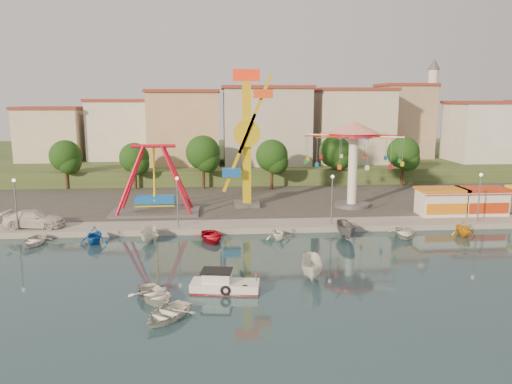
{
  "coord_description": "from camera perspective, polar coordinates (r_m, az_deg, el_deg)",
  "views": [
    {
      "loc": [
        -3.86,
        -37.31,
        13.53
      ],
      "look_at": [
        0.1,
        14.0,
        4.0
      ],
      "focal_mm": 35.0,
      "sensor_mm": 36.0,
      "label": 1
    }
  ],
  "objects": [
    {
      "name": "lamp_post_0",
      "position": [
        55.19,
        -25.74,
        -1.46
      ],
      "size": [
        0.14,
        0.14,
        5.0
      ],
      "primitive_type": "cylinder",
      "color": "#59595E",
      "rests_on": "quay_deck"
    },
    {
      "name": "hill_terrace",
      "position": [
        105.08,
        -2.29,
        3.91
      ],
      "size": [
        200.0,
        60.0,
        3.0
      ],
      "primitive_type": "cube",
      "color": "#384C26",
      "rests_on": "ground"
    },
    {
      "name": "kamikaze_tower",
      "position": [
        60.21,
        -0.88,
        5.77
      ],
      "size": [
        4.61,
        3.1,
        16.5
      ],
      "color": "#59595E",
      "rests_on": "quay_deck"
    },
    {
      "name": "moored_boat_2",
      "position": [
        49.29,
        -12.17,
        -4.84
      ],
      "size": [
        1.82,
        3.77,
        1.4
      ],
      "primitive_type": "imported",
      "rotation": [
        0.0,
        0.0,
        -0.13
      ],
      "color": "silver",
      "rests_on": "ground"
    },
    {
      "name": "lamp_post_1",
      "position": [
        51.55,
        -8.93,
        -1.31
      ],
      "size": [
        0.14,
        0.14,
        5.0
      ],
      "primitive_type": "cylinder",
      "color": "#59595E",
      "rests_on": "quay_deck"
    },
    {
      "name": "tree_4",
      "position": [
        77.17,
        9.01,
        4.57
      ],
      "size": [
        4.86,
        4.86,
        7.6
      ],
      "color": "#382314",
      "rests_on": "quay_deck"
    },
    {
      "name": "rowboat_b",
      "position": [
        32.52,
        -10.17,
        -13.49
      ],
      "size": [
        4.42,
        4.76,
        0.8
      ],
      "primitive_type": "imported",
      "rotation": [
        0.0,
        0.0,
        -0.57
      ],
      "color": "silver",
      "rests_on": "ground"
    },
    {
      "name": "tree_2",
      "position": [
        73.55,
        -6.08,
        4.49
      ],
      "size": [
        5.02,
        5.02,
        7.85
      ],
      "color": "#382314",
      "rests_on": "quay_deck"
    },
    {
      "name": "tree_1",
      "position": [
        75.01,
        -13.74,
        3.81
      ],
      "size": [
        4.35,
        4.35,
        6.8
      ],
      "color": "#382314",
      "rests_on": "quay_deck"
    },
    {
      "name": "ground",
      "position": [
        39.88,
        1.42,
        -9.35
      ],
      "size": [
        200.0,
        200.0,
        0.0
      ],
      "primitive_type": "plane",
      "color": "#142E38",
      "rests_on": "ground"
    },
    {
      "name": "rowboat_a",
      "position": [
        35.47,
        -11.49,
        -11.41
      ],
      "size": [
        4.53,
        4.99,
        0.85
      ],
      "primitive_type": "imported",
      "rotation": [
        0.0,
        0.0,
        0.5
      ],
      "color": "white",
      "rests_on": "ground"
    },
    {
      "name": "minaret",
      "position": [
        99.64,
        19.43,
        9.34
      ],
      "size": [
        2.8,
        2.8,
        18.0
      ],
      "color": "silver",
      "rests_on": "hill_terrace"
    },
    {
      "name": "moored_boat_6",
      "position": [
        52.31,
        16.55,
        -4.5
      ],
      "size": [
        3.48,
        4.32,
        0.8
      ],
      "primitive_type": "imported",
      "rotation": [
        0.0,
        0.0,
        -0.21
      ],
      "color": "silver",
      "rests_on": "ground"
    },
    {
      "name": "lamp_post_3",
      "position": [
        58.45,
        24.14,
        -0.72
      ],
      "size": [
        0.14,
        0.14,
        5.0
      ],
      "primitive_type": "cylinder",
      "color": "#59595E",
      "rests_on": "quay_deck"
    },
    {
      "name": "building_3",
      "position": [
        86.84,
        1.86,
        6.57
      ],
      "size": [
        12.59,
        10.5,
        9.2
      ],
      "primitive_type": "cube",
      "color": "beige",
      "rests_on": "hill_terrace"
    },
    {
      "name": "tree_3",
      "position": [
        72.55,
        1.83,
        4.17
      ],
      "size": [
        4.68,
        4.68,
        7.32
      ],
      "color": "#382314",
      "rests_on": "quay_deck"
    },
    {
      "name": "pirate_ship_ride",
      "position": [
        58.13,
        -11.53,
        1.23
      ],
      "size": [
        10.0,
        5.0,
        8.0
      ],
      "color": "#59595E",
      "rests_on": "quay_deck"
    },
    {
      "name": "wave_swinger",
      "position": [
        61.4,
        11.09,
        5.31
      ],
      "size": [
        11.6,
        11.6,
        10.4
      ],
      "color": "#59595E",
      "rests_on": "quay_deck"
    },
    {
      "name": "building_0",
      "position": [
        88.56,
        -24.05,
        6.61
      ],
      "size": [
        9.26,
        9.53,
        11.87
      ],
      "primitive_type": "cube",
      "color": "beige",
      "rests_on": "hill_terrace"
    },
    {
      "name": "quay_deck",
      "position": [
        100.27,
        -2.18,
        2.9
      ],
      "size": [
        200.0,
        100.0,
        0.6
      ],
      "primitive_type": "cube",
      "color": "#9E998E",
      "rests_on": "ground"
    },
    {
      "name": "booth_left",
      "position": [
        60.52,
        20.37,
        -1.0
      ],
      "size": [
        5.4,
        3.78,
        3.08
      ],
      "color": "white",
      "rests_on": "quay_deck"
    },
    {
      "name": "moored_boat_5",
      "position": [
        50.41,
        10.28,
        -4.29
      ],
      "size": [
        1.67,
        4.25,
        1.63
      ],
      "primitive_type": "imported",
      "rotation": [
        0.0,
        0.0,
        -0.02
      ],
      "color": "#5E5E63",
      "rests_on": "ground"
    },
    {
      "name": "building_5",
      "position": [
        94.97,
        18.15,
        7.0
      ],
      "size": [
        12.77,
        10.96,
        11.21
      ],
      "primitive_type": "cube",
      "color": "tan",
      "rests_on": "hill_terrace"
    },
    {
      "name": "lamp_post_2",
      "position": [
        52.73,
        8.67,
        -1.04
      ],
      "size": [
        0.14,
        0.14,
        5.0
      ],
      "primitive_type": "cylinder",
      "color": "#59595E",
      "rests_on": "quay_deck"
    },
    {
      "name": "moored_boat_7",
      "position": [
        54.69,
        22.6,
        -3.8
      ],
      "size": [
        2.61,
        3.02,
        1.58
      ],
      "primitive_type": "imported",
      "rotation": [
        0.0,
        0.0,
        0.0
      ],
      "color": "orange",
      "rests_on": "ground"
    },
    {
      "name": "building_1",
      "position": [
        90.61,
        -15.62,
        6.17
      ],
      "size": [
        12.33,
        9.01,
        8.63
      ],
      "primitive_type": "cube",
      "color": "silver",
      "rests_on": "hill_terrace"
    },
    {
      "name": "moored_boat_0",
      "position": [
        51.96,
        -24.06,
        -5.1
      ],
      "size": [
        2.87,
        3.88,
        0.77
      ],
      "primitive_type": "imported",
      "rotation": [
        0.0,
        0.0,
        -0.06
      ],
      "color": "silver",
      "rests_on": "ground"
    },
    {
      "name": "asphalt_pad",
      "position": [
        68.65,
        -1.12,
        -0.36
      ],
      "size": [
        90.0,
        28.0,
        0.01
      ],
      "primitive_type": "cube",
      "color": "#4C4944",
      "rests_on": "quay_deck"
    },
    {
      "name": "cabin_motorboat",
      "position": [
        36.38,
        -3.75,
        -10.59
      ],
      "size": [
        5.09,
        2.54,
        1.71
      ],
      "rotation": [
        0.0,
        0.0,
        -0.15
      ],
      "color": "white",
      "rests_on": "ground"
    },
    {
      "name": "moored_boat_4",
      "position": [
        49.16,
        2.52,
        -4.61
      ],
      "size": [
        2.78,
        3.1,
        1.47
      ],
      "primitive_type": "imported",
      "rotation": [
        0.0,
        0.0,
        0.14
      ],
      "color": "white",
      "rests_on": "ground"
    },
    {
      "name": "skiff",
      "position": [
        38.94,
        6.45,
        -8.61
      ],
      "size": [
        2.33,
        4.52,
        1.66
      ],
      "primitive_type": "imported",
      "rotation": [
        0.0,
        0.0,
        -0.17
      ],
      "color": "silver",
      "rests_on": "ground"
    },
    {
      "name": "tree_0",
      "position": [
        77.94,
        -20.95,
        3.86
      ],
      "size": [
        4.6,
        4.6,
        7.19
      ],
      "color": "#382314",
      "rests_on": "quay_deck"
    },
    {
      "name": "tree_5",
      "position": [
        78.39,
        16.47,
        4.33
      ],
      "size": [
        4.83,
        4.83,
        7.54
      ],
      "color": "#382314",
      "rests_on": "quay_deck"
    },
    {
      "name": "building_2",
      "position": [
        89.51,
        -7.24,
        7.26
      ],
      "size": [
        11.95,
        9.28,
        11.23
      ],
      "primitive_type": "cube",
      "color": "tan",
      "rests_on": "hill_terrace"
    },
    {
      "name": "moored_boat_3",
      "position": [
        48.9,
        -5.16,
        -5.08
      ],
      "size": [
        3.75,
        4.71,
        0.87
      ],
      "primitive_type": "imported",
      "rotation": [
        0.0,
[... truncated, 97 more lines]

